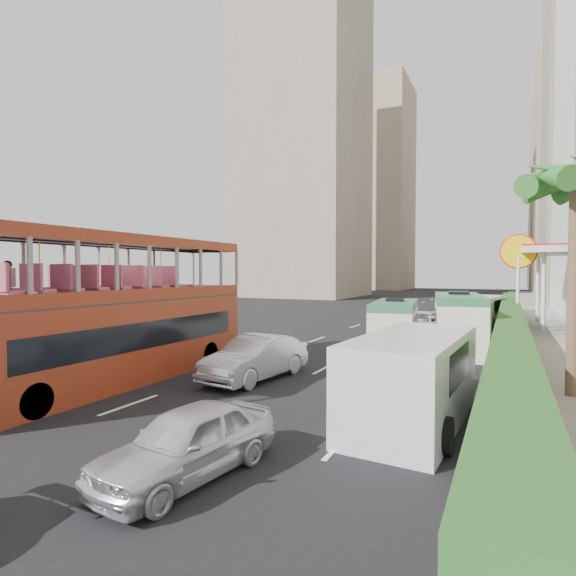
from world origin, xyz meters
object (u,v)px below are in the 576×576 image
Objects in this scene: double_decker_bus at (121,309)px; minibus_far at (458,323)px; shell_station at (576,288)px; car_silver_lane_a at (256,379)px; car_silver_lane_b at (188,476)px; van_asset at (420,337)px; palm_tree at (574,287)px; panel_van_far at (481,312)px; minibus_near at (395,327)px; panel_van_near at (413,379)px.

minibus_far is at bearing 49.02° from double_decker_bus.
double_decker_bus is at bearing -124.82° from shell_station.
car_silver_lane_a is (4.06, 2.29, -2.53)m from double_decker_bus.
car_silver_lane_a is at bearing 29.41° from double_decker_bus.
van_asset is at bearing 96.62° from car_silver_lane_b.
minibus_far is 8.62m from palm_tree.
panel_van_far is (3.60, 26.94, 1.08)m from car_silver_lane_b.
car_silver_lane_b is 0.71× the size of panel_van_far.
car_silver_lane_a is 10.45m from palm_tree.
palm_tree is at bearing -51.49° from van_asset.
van_asset is at bearing -105.77° from panel_van_far.
palm_tree reaches higher than minibus_near.
panel_van_far is (3.04, 12.54, -0.14)m from minibus_near.
minibus_near is (3.28, 7.26, 1.22)m from car_silver_lane_a.
shell_station reaches higher than van_asset.
shell_station is at bearing 53.49° from minibus_far.
panel_van_near is at bearing -70.97° from van_asset.
panel_van_far is 18.55m from palm_tree.
van_asset is 5.07m from minibus_far.
car_silver_lane_b is at bearing -62.72° from car_silver_lane_a.
shell_station is at bearing 83.40° from palm_tree.
panel_van_far is at bearing 75.14° from van_asset.
minibus_far reaches higher than panel_van_near.
minibus_far is at bearing 93.81° from panel_van_near.
panel_van_near is at bearing -98.78° from minibus_far.
car_silver_lane_a is 6.38m from panel_van_near.
shell_station reaches higher than car_silver_lane_a.
shell_station reaches higher than car_silver_lane_b.
minibus_near reaches higher than panel_van_near.
van_asset is 0.83× the size of palm_tree.
shell_station reaches higher than minibus_far.
car_silver_lane_a is 0.84× the size of minibus_near.
palm_tree is at bearing -71.46° from minibus_far.
shell_station is (9.22, 27.85, 2.75)m from car_silver_lane_b.
minibus_near is 3.22m from minibus_far.
van_asset reaches higher than car_silver_lane_b.
car_silver_lane_a is 0.84× the size of panel_van_near.
car_silver_lane_a is 10.97m from minibus_far.
shell_station is at bearing 80.10° from car_silver_lane_b.
double_decker_bus is 2.00× the size of minibus_near.
van_asset is at bearing 82.29° from car_silver_lane_a.
minibus_near is at bearing 72.10° from car_silver_lane_a.
van_asset is (7.42, 15.63, -2.53)m from double_decker_bus.
shell_station is (5.61, 0.91, 1.67)m from panel_van_far.
car_silver_lane_a is at bearing -170.04° from palm_tree.
van_asset is 6.21m from minibus_near.
minibus_near is 12.91m from panel_van_far.
minibus_near is (0.56, 14.40, 1.22)m from car_silver_lane_b.
minibus_near reaches higher than van_asset.
shell_station reaches higher than panel_van_far.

